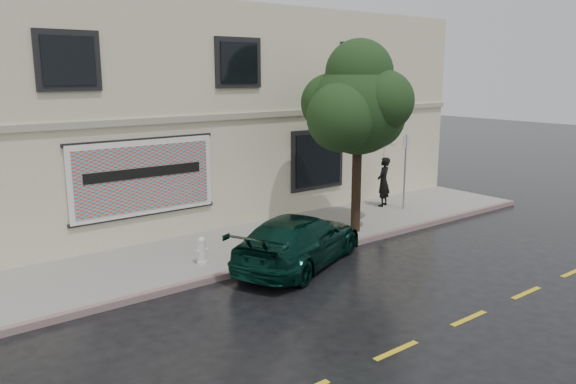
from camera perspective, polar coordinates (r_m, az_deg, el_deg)
ground at (r=14.36m, az=6.23°, el=-8.03°), size 90.00×90.00×0.00m
sidewalk at (r=16.69m, az=-1.56°, el=-4.80°), size 20.00×3.50×0.15m
curb at (r=15.38m, az=2.33°, el=-6.29°), size 20.00×0.18×0.16m
road_marking at (r=12.29m, az=17.89°, el=-12.12°), size 19.00×0.12×0.01m
building at (r=20.94m, az=-11.06°, el=7.97°), size 20.00×8.12×7.00m
billboard at (r=16.09m, az=-14.41°, el=1.44°), size 4.30×0.16×2.20m
car at (r=14.55m, az=1.13°, el=-4.91°), size 5.01×3.69×1.34m
pedestrian at (r=20.53m, az=9.67°, el=1.02°), size 0.77×0.64×1.79m
umbrella at (r=20.33m, az=9.80°, el=4.44°), size 1.13×1.13×0.68m
street_tree at (r=16.76m, az=7.15°, el=8.41°), size 2.76×2.76×5.13m
fire_hydrant at (r=14.44m, az=-8.74°, el=-5.92°), size 0.29×0.27×0.71m
sign_pole at (r=20.15m, az=11.81°, el=2.73°), size 0.33×0.06×2.65m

